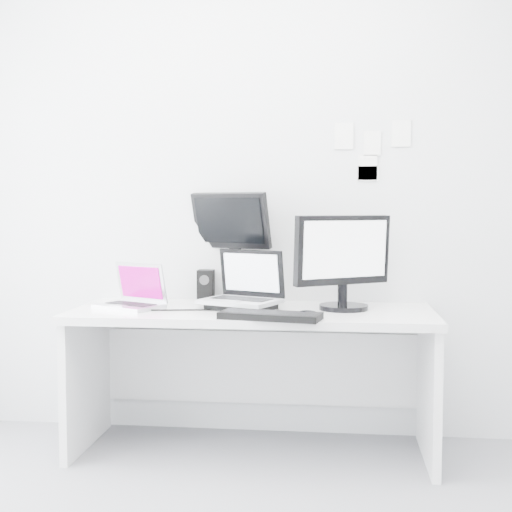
# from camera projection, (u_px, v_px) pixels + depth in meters

# --- Properties ---
(back_wall) EXTENTS (3.60, 0.00, 3.60)m
(back_wall) POSITION_uv_depth(u_px,v_px,m) (260.00, 187.00, 3.78)
(back_wall) COLOR silver
(back_wall) RESTS_ON ground
(desk) EXTENTS (1.80, 0.70, 0.73)m
(desk) POSITION_uv_depth(u_px,v_px,m) (253.00, 381.00, 3.50)
(desk) COLOR silver
(desk) RESTS_ON ground
(macbook) EXTENTS (0.39, 0.35, 0.24)m
(macbook) POSITION_uv_depth(u_px,v_px,m) (129.00, 285.00, 3.51)
(macbook) COLOR silver
(macbook) RESTS_ON desk
(speaker) EXTENTS (0.11, 0.11, 0.17)m
(speaker) POSITION_uv_depth(u_px,v_px,m) (206.00, 285.00, 3.79)
(speaker) COLOR black
(speaker) RESTS_ON desk
(dell_laptop) EXTENTS (0.45, 0.41, 0.31)m
(dell_laptop) POSITION_uv_depth(u_px,v_px,m) (240.00, 279.00, 3.47)
(dell_laptop) COLOR #9FA1A6
(dell_laptop) RESTS_ON desk
(rear_monitor) EXTENTS (0.47, 0.31, 0.61)m
(rear_monitor) POSITION_uv_depth(u_px,v_px,m) (233.00, 245.00, 3.77)
(rear_monitor) COLOR black
(rear_monitor) RESTS_ON desk
(samsung_monitor) EXTENTS (0.58, 0.50, 0.49)m
(samsung_monitor) POSITION_uv_depth(u_px,v_px,m) (344.00, 261.00, 3.45)
(samsung_monitor) COLOR black
(samsung_monitor) RESTS_ON desk
(keyboard) EXTENTS (0.49, 0.25, 0.03)m
(keyboard) POSITION_uv_depth(u_px,v_px,m) (270.00, 316.00, 3.17)
(keyboard) COLOR black
(keyboard) RESTS_ON desk
(mouse) EXTENTS (0.12, 0.08, 0.04)m
(mouse) POSITION_uv_depth(u_px,v_px,m) (307.00, 314.00, 3.20)
(mouse) COLOR black
(mouse) RESTS_ON desk
(wall_note_0) EXTENTS (0.10, 0.00, 0.14)m
(wall_note_0) POSITION_uv_depth(u_px,v_px,m) (344.00, 136.00, 3.70)
(wall_note_0) COLOR white
(wall_note_0) RESTS_ON back_wall
(wall_note_1) EXTENTS (0.09, 0.00, 0.13)m
(wall_note_1) POSITION_uv_depth(u_px,v_px,m) (372.00, 143.00, 3.69)
(wall_note_1) COLOR white
(wall_note_1) RESTS_ON back_wall
(wall_note_2) EXTENTS (0.10, 0.00, 0.14)m
(wall_note_2) POSITION_uv_depth(u_px,v_px,m) (401.00, 133.00, 3.67)
(wall_note_2) COLOR white
(wall_note_2) RESTS_ON back_wall
(wall_note_3) EXTENTS (0.11, 0.00, 0.08)m
(wall_note_3) POSITION_uv_depth(u_px,v_px,m) (368.00, 174.00, 3.70)
(wall_note_3) COLOR white
(wall_note_3) RESTS_ON back_wall
(wall_note_4) EXTENTS (0.10, 0.00, 0.13)m
(wall_note_4) POSITION_uv_depth(u_px,v_px,m) (368.00, 168.00, 3.70)
(wall_note_4) COLOR white
(wall_note_4) RESTS_ON back_wall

